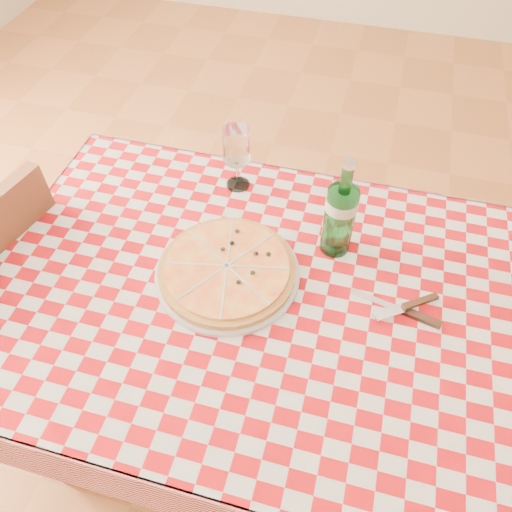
{
  "coord_description": "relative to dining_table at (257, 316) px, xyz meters",
  "views": [
    {
      "loc": [
        0.17,
        -0.65,
        1.71
      ],
      "look_at": [
        -0.02,
        0.06,
        0.82
      ],
      "focal_mm": 35.0,
      "sensor_mm": 36.0,
      "label": 1
    }
  ],
  "objects": [
    {
      "name": "dining_table",
      "position": [
        0.0,
        0.0,
        0.0
      ],
      "size": [
        1.2,
        0.8,
        0.75
      ],
      "color": "brown",
      "rests_on": "ground"
    },
    {
      "name": "tablecloth",
      "position": [
        0.0,
        0.0,
        0.09
      ],
      "size": [
        1.3,
        0.9,
        0.01
      ],
      "primitive_type": "cube",
      "color": "#97090E",
      "rests_on": "dining_table"
    },
    {
      "name": "water_bottle",
      "position": [
        0.15,
        0.19,
        0.24
      ],
      "size": [
        0.09,
        0.09,
        0.27
      ],
      "primitive_type": null,
      "rotation": [
        0.0,
        0.0,
        -0.18
      ],
      "color": "#1B6E28",
      "rests_on": "tablecloth"
    },
    {
      "name": "wine_glass",
      "position": [
        -0.15,
        0.34,
        0.19
      ],
      "size": [
        0.09,
        0.09,
        0.19
      ],
      "primitive_type": null,
      "rotation": [
        0.0,
        0.0,
        0.35
      ],
      "color": "white",
      "rests_on": "tablecloth"
    },
    {
      "name": "pizza_plate",
      "position": [
        -0.08,
        0.03,
        0.12
      ],
      "size": [
        0.41,
        0.41,
        0.04
      ],
      "primitive_type": null,
      "rotation": [
        0.0,
        0.0,
        0.2
      ],
      "color": "#BC7B3E",
      "rests_on": "tablecloth"
    },
    {
      "name": "cutlery",
      "position": [
        0.33,
        0.04,
        0.11
      ],
      "size": [
        0.26,
        0.24,
        0.02
      ],
      "primitive_type": null,
      "rotation": [
        0.0,
        0.0,
        0.26
      ],
      "color": "silver",
      "rests_on": "tablecloth"
    },
    {
      "name": "chair_far",
      "position": [
        -0.76,
        -0.03,
        -0.15
      ],
      "size": [
        0.48,
        0.48,
        0.89
      ],
      "rotation": [
        0.0,
        0.0,
        2.93
      ],
      "color": "brown",
      "rests_on": "ground"
    }
  ]
}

